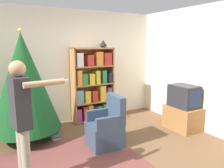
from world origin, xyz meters
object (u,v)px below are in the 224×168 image
television (184,96)px  standing_person (22,116)px  christmas_tree (24,82)px  table_lamp (103,43)px  bookshelf (93,87)px  armchair (106,128)px

television → standing_person: 3.30m
christmas_tree → table_lamp: bearing=11.6°
bookshelf → armchair: 1.49m
bookshelf → table_lamp: size_ratio=8.67×
television → armchair: 1.85m
christmas_tree → armchair: size_ratio=2.28×
armchair → table_lamp: (0.65, 1.37, 1.51)m
armchair → standing_person: (-1.46, -0.57, 0.65)m
bookshelf → television: bookshelf is taller
christmas_tree → bookshelf: bearing=13.4°
standing_person → table_lamp: bearing=124.8°
bookshelf → television: (1.45, -1.48, -0.10)m
armchair → table_lamp: 2.14m
bookshelf → standing_person: size_ratio=1.06×
television → armchair: size_ratio=0.63×
bookshelf → christmas_tree: 1.63m
television → standing_person: (-3.26, -0.45, 0.24)m
christmas_tree → armchair: (1.21, -0.99, -0.80)m
christmas_tree → standing_person: christmas_tree is taller
armchair → standing_person: bearing=-65.1°
television → christmas_tree: bearing=159.8°
standing_person → table_lamp: (2.10, 1.94, 0.87)m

